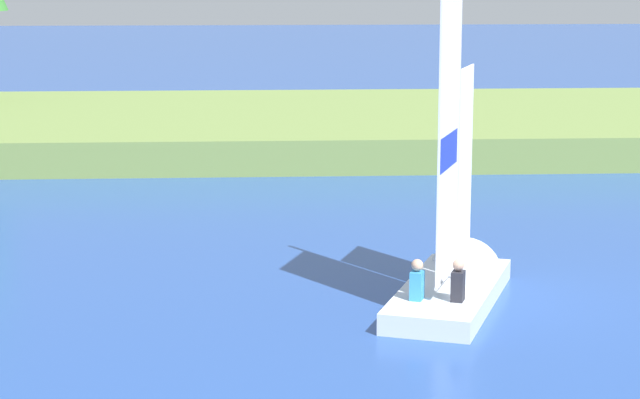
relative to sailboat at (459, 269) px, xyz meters
The scene contains 2 objects.
shore_bank 19.09m from the sailboat, 103.39° to the left, with size 80.00×13.17×1.01m, color olive.
sailboat is the anchor object (origin of this frame).
Camera 1 is at (0.70, -10.77, 5.95)m, focal length 67.96 mm.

